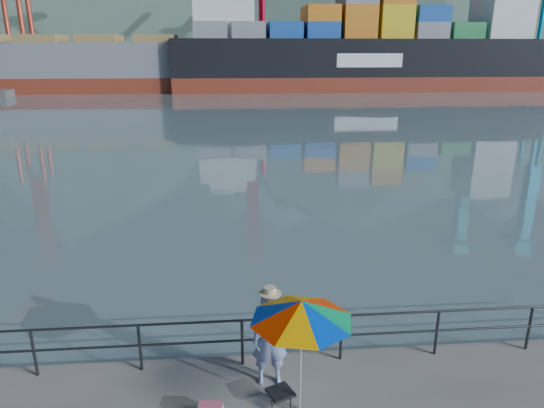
{
  "coord_description": "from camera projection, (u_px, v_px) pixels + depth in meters",
  "views": [
    {
      "loc": [
        0.86,
        -6.65,
        6.06
      ],
      "look_at": [
        1.97,
        6.0,
        2.0
      ],
      "focal_mm": 32.0,
      "sensor_mm": 36.0,
      "label": 1
    }
  ],
  "objects": [
    {
      "name": "fishing_rod",
      "position": [
        265.0,
        354.0,
        10.11
      ],
      "size": [
        0.45,
        1.82,
        1.32
      ],
      "primitive_type": "cylinder",
      "rotation": [
        0.96,
        0.0,
        0.23
      ],
      "color": "black",
      "rests_on": "ground"
    },
    {
      "name": "bulk_carrier",
      "position": [
        127.0,
        63.0,
        75.09
      ],
      "size": [
        53.67,
        9.29,
        14.5
      ],
      "color": "maroon",
      "rests_on": "ground"
    },
    {
      "name": "container_ship",
      "position": [
        372.0,
        51.0,
        76.77
      ],
      "size": [
        58.99,
        9.83,
        18.1
      ],
      "color": "maroon",
      "rests_on": "ground"
    },
    {
      "name": "fisherman",
      "position": [
        270.0,
        339.0,
        8.99
      ],
      "size": [
        0.69,
        0.46,
        1.86
      ],
      "primitive_type": "imported",
      "rotation": [
        0.0,
        0.0,
        -0.02
      ],
      "color": "navy",
      "rests_on": "ground"
    },
    {
      "name": "container_stacks",
      "position": [
        401.0,
        64.0,
        99.45
      ],
      "size": [
        58.0,
        8.4,
        7.8
      ],
      "color": "red",
      "rests_on": "ground"
    },
    {
      "name": "far_dock",
      "position": [
        274.0,
        81.0,
        97.16
      ],
      "size": [
        200.0,
        40.0,
        0.4
      ],
      "primitive_type": "cube",
      "color": "#514F4C",
      "rests_on": "ground"
    },
    {
      "name": "harbor_water",
      "position": [
        225.0,
        73.0,
        131.44
      ],
      "size": [
        500.0,
        280.0,
        0.0
      ],
      "primitive_type": "cube",
      "color": "slate",
      "rests_on": "ground"
    },
    {
      "name": "guardrail",
      "position": [
        192.0,
        344.0,
        9.54
      ],
      "size": [
        22.0,
        0.06,
        1.03
      ],
      "color": "#2D3033",
      "rests_on": "ground"
    },
    {
      "name": "folding_stool",
      "position": [
        280.0,
        397.0,
        8.64
      ],
      "size": [
        0.55,
        0.55,
        0.27
      ],
      "color": "black",
      "rests_on": "ground"
    },
    {
      "name": "beach_umbrella",
      "position": [
        302.0,
        311.0,
        7.96
      ],
      "size": [
        2.01,
        2.01,
        2.15
      ],
      "color": "white",
      "rests_on": "ground"
    }
  ]
}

